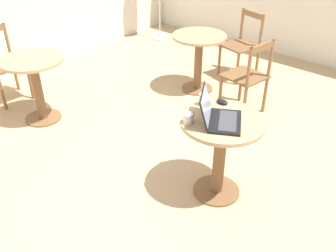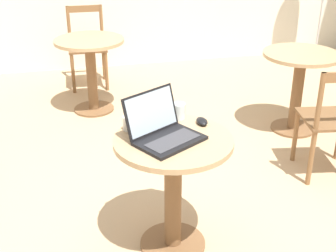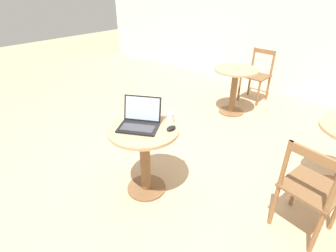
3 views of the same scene
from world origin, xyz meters
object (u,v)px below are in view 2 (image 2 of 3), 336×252
cafe_table_mid (299,76)px  cafe_table_far (91,61)px  drinking_glass (179,111)px  laptop (164,131)px  mug (130,123)px  cafe_table_near (173,172)px  mouse (202,121)px  chair_mid_front (333,121)px  chair_far_back (87,47)px

cafe_table_mid → cafe_table_far: same height
cafe_table_mid → cafe_table_far: bearing=153.1°
drinking_glass → laptop: bearing=-121.0°
laptop → mug: laptop is taller
laptop → mug: size_ratio=4.13×
cafe_table_near → mug: bearing=141.2°
mouse → mug: 0.41m
drinking_glass → chair_mid_front: bearing=12.6°
chair_mid_front → mug: bearing=-166.8°
cafe_table_near → mouse: 0.33m
cafe_table_far → mouse: bearing=-76.8°
cafe_table_near → cafe_table_mid: same height
cafe_table_near → mouse: size_ratio=7.06×
cafe_table_far → mouse: mouse is taller
cafe_table_far → chair_far_back: size_ratio=0.83×
cafe_table_far → mug: (0.06, -1.96, 0.25)m
cafe_table_far → mug: 1.98m
chair_far_back → mug: size_ratio=7.84×
laptop → drinking_glass: (0.14, 0.24, -0.00)m
laptop → mug: bearing=133.9°
chair_far_back → laptop: (0.19, -2.85, 0.33)m
cafe_table_near → cafe_table_mid: (1.43, 1.27, 0.00)m
mug → drinking_glass: bearing=15.3°
chair_far_back → drinking_glass: size_ratio=9.24×
mouse → drinking_glass: (-0.11, 0.10, 0.03)m
cafe_table_near → laptop: (-0.05, 0.00, 0.26)m
mug → cafe_table_near: bearing=-38.8°
cafe_table_mid → mouse: bearing=-137.3°
mouse → laptop: bearing=-151.6°
mouse → cafe_table_far: bearing=103.2°
chair_mid_front → mouse: size_ratio=8.47×
cafe_table_far → drinking_glass: 1.93m
chair_mid_front → drinking_glass: bearing=-167.4°
drinking_glass → cafe_table_near: bearing=-111.0°
mug → laptop: bearing=-46.1°
chair_mid_front → mug: (-1.51, -0.35, 0.32)m
cafe_table_near → drinking_glass: drinking_glass is taller
laptop → drinking_glass: size_ratio=4.87×
mug → cafe_table_mid: bearing=34.1°
chair_far_back → chair_mid_front: bearing=-56.6°
mug → drinking_glass: drinking_glass is taller
mug → cafe_table_far: bearing=91.7°
cafe_table_near → drinking_glass: 0.37m
cafe_table_mid → mug: 1.99m
cafe_table_far → chair_far_back: bearing=88.1°
chair_mid_front → mouse: (-1.10, -0.38, 0.29)m
cafe_table_far → drinking_glass: size_ratio=7.71×
laptop → mug: 0.22m
chair_far_back → drinking_glass: (0.33, -2.60, 0.32)m
laptop → cafe_table_far: bearing=95.7°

